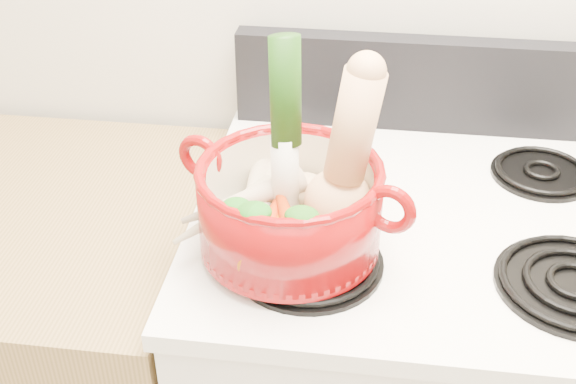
# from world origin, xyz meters

# --- Properties ---
(cooktop) EXTENTS (0.78, 0.67, 0.03)m
(cooktop) POSITION_xyz_m (0.00, 1.40, 0.93)
(cooktop) COLOR white
(cooktop) RESTS_ON stove_body
(control_backsplash) EXTENTS (0.76, 0.05, 0.18)m
(control_backsplash) POSITION_xyz_m (0.00, 1.70, 1.04)
(control_backsplash) COLOR black
(control_backsplash) RESTS_ON cooktop
(burner_front_left) EXTENTS (0.22, 0.22, 0.02)m
(burner_front_left) POSITION_xyz_m (-0.19, 1.24, 0.96)
(burner_front_left) COLOR black
(burner_front_left) RESTS_ON cooktop
(burner_front_right) EXTENTS (0.22, 0.22, 0.02)m
(burner_front_right) POSITION_xyz_m (0.19, 1.24, 0.96)
(burner_front_right) COLOR black
(burner_front_right) RESTS_ON cooktop
(burner_back_left) EXTENTS (0.17, 0.17, 0.02)m
(burner_back_left) POSITION_xyz_m (-0.19, 1.54, 0.96)
(burner_back_left) COLOR black
(burner_back_left) RESTS_ON cooktop
(burner_back_right) EXTENTS (0.17, 0.17, 0.02)m
(burner_back_right) POSITION_xyz_m (0.19, 1.54, 0.96)
(burner_back_right) COLOR black
(burner_back_right) RESTS_ON cooktop
(dutch_oven) EXTENTS (0.34, 0.34, 0.13)m
(dutch_oven) POSITION_xyz_m (-0.22, 1.26, 1.03)
(dutch_oven) COLOR maroon
(dutch_oven) RESTS_ON burner_front_left
(pot_handle_left) EXTENTS (0.08, 0.04, 0.07)m
(pot_handle_left) POSITION_xyz_m (-0.36, 1.31, 1.08)
(pot_handle_left) COLOR maroon
(pot_handle_left) RESTS_ON dutch_oven
(pot_handle_right) EXTENTS (0.08, 0.04, 0.07)m
(pot_handle_right) POSITION_xyz_m (-0.08, 1.21, 1.08)
(pot_handle_right) COLOR maroon
(pot_handle_right) RESTS_ON dutch_oven
(squash) EXTENTS (0.15, 0.12, 0.26)m
(squash) POSITION_xyz_m (-0.15, 1.29, 1.12)
(squash) COLOR tan
(squash) RESTS_ON dutch_oven
(leek) EXTENTS (0.07, 0.08, 0.29)m
(leek) POSITION_xyz_m (-0.23, 1.30, 1.14)
(leek) COLOR beige
(leek) RESTS_ON dutch_oven
(ginger) EXTENTS (0.10, 0.09, 0.05)m
(ginger) POSITION_xyz_m (-0.21, 1.33, 1.02)
(ginger) COLOR tan
(ginger) RESTS_ON dutch_oven
(parsnip_0) EXTENTS (0.05, 0.23, 0.06)m
(parsnip_0) POSITION_xyz_m (-0.26, 1.29, 1.02)
(parsnip_0) COLOR beige
(parsnip_0) RESTS_ON dutch_oven
(parsnip_1) EXTENTS (0.15, 0.16, 0.05)m
(parsnip_1) POSITION_xyz_m (-0.32, 1.26, 1.02)
(parsnip_1) COLOR beige
(parsnip_1) RESTS_ON dutch_oven
(parsnip_2) EXTENTS (0.05, 0.21, 0.06)m
(parsnip_2) POSITION_xyz_m (-0.28, 1.32, 1.03)
(parsnip_2) COLOR beige
(parsnip_2) RESTS_ON dutch_oven
(parsnip_3) EXTENTS (0.19, 0.13, 0.06)m
(parsnip_3) POSITION_xyz_m (-0.29, 1.28, 1.03)
(parsnip_3) COLOR beige
(parsnip_3) RESTS_ON dutch_oven
(carrot_0) EXTENTS (0.07, 0.19, 0.05)m
(carrot_0) POSITION_xyz_m (-0.24, 1.23, 1.02)
(carrot_0) COLOR #D0640A
(carrot_0) RESTS_ON dutch_oven
(carrot_1) EXTENTS (0.05, 0.17, 0.05)m
(carrot_1) POSITION_xyz_m (-0.25, 1.24, 1.02)
(carrot_1) COLOR red
(carrot_1) RESTS_ON dutch_oven
(carrot_2) EXTENTS (0.10, 0.19, 0.05)m
(carrot_2) POSITION_xyz_m (-0.22, 1.24, 1.03)
(carrot_2) COLOR #BD3A09
(carrot_2) RESTS_ON dutch_oven
(carrot_3) EXTENTS (0.11, 0.11, 0.04)m
(carrot_3) POSITION_xyz_m (-0.23, 1.20, 1.03)
(carrot_3) COLOR #C35C09
(carrot_3) RESTS_ON dutch_oven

